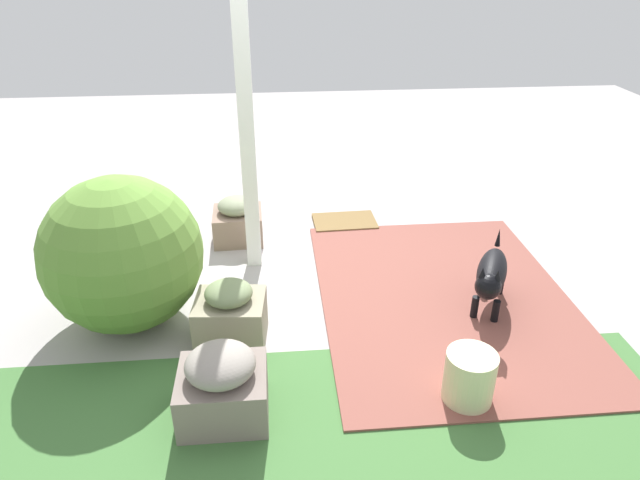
{
  "coord_description": "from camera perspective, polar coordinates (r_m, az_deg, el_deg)",
  "views": [
    {
      "loc": [
        0.27,
        3.86,
        2.33
      ],
      "look_at": [
        -0.07,
        0.13,
        0.34
      ],
      "focal_mm": 31.79,
      "sensor_mm": 36.0,
      "label": 1
    }
  ],
  "objects": [
    {
      "name": "stone_planter_nearest",
      "position": [
        4.95,
        -8.28,
        1.96
      ],
      "size": [
        0.43,
        0.42,
        0.39
      ],
      "color": "#856C5C",
      "rests_on": "ground"
    },
    {
      "name": "terracotta_pot_spiky",
      "position": [
        4.97,
        -22.42,
        1.68
      ],
      "size": [
        0.25,
        0.25,
        0.63
      ],
      "color": "#C16650",
      "rests_on": "ground"
    },
    {
      "name": "stone_planter_far",
      "position": [
        3.19,
        -9.78,
        -14.24
      ],
      "size": [
        0.48,
        0.42,
        0.44
      ],
      "color": "gray",
      "rests_on": "ground"
    },
    {
      "name": "ground_plane",
      "position": [
        4.52,
        -1.03,
        -3.05
      ],
      "size": [
        12.0,
        12.0,
        0.0
      ],
      "primitive_type": "plane",
      "color": "#A39D9D"
    },
    {
      "name": "stone_planter_mid",
      "position": [
        3.7,
        -8.99,
        -7.49
      ],
      "size": [
        0.47,
        0.41,
        0.44
      ],
      "color": "gray",
      "rests_on": "ground"
    },
    {
      "name": "porch_pillar",
      "position": [
        4.19,
        -7.46,
        12.01
      ],
      "size": [
        0.11,
        0.11,
        2.38
      ],
      "primitive_type": "cube",
      "color": "white",
      "rests_on": "ground"
    },
    {
      "name": "ceramic_urn",
      "position": [
        3.36,
        14.79,
        -13.28
      ],
      "size": [
        0.29,
        0.29,
        0.32
      ],
      "primitive_type": "cylinder",
      "color": "beige",
      "rests_on": "ground"
    },
    {
      "name": "doormat",
      "position": [
        5.26,
        2.49,
        1.86
      ],
      "size": [
        0.59,
        0.4,
        0.03
      ],
      "primitive_type": "cube",
      "rotation": [
        0.0,
        0.0,
        0.04
      ],
      "color": "brown",
      "rests_on": "ground"
    },
    {
      "name": "dog",
      "position": [
        4.07,
        16.85,
        -3.4
      ],
      "size": [
        0.46,
        0.71,
        0.5
      ],
      "color": "black",
      "rests_on": "ground"
    },
    {
      "name": "round_shrub",
      "position": [
        3.9,
        -19.25,
        -1.36
      ],
      "size": [
        1.04,
        1.04,
        1.04
      ],
      "primitive_type": "sphere",
      "color": "#5F8C37",
      "rests_on": "ground"
    },
    {
      "name": "brick_path",
      "position": [
        4.26,
        12.45,
        -5.74
      ],
      "size": [
        1.8,
        2.4,
        0.02
      ],
      "primitive_type": "cube",
      "color": "brown",
      "rests_on": "ground"
    }
  ]
}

